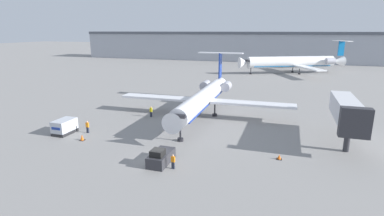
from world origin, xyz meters
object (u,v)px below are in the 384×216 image
(luggage_cart, at_px, (65,127))
(traffic_cone_left, at_px, (82,138))
(worker_near_tug, at_px, (173,161))
(jet_bridge, at_px, (347,111))
(worker_by_wing, at_px, (151,111))
(pushback_tug, at_px, (161,157))
(traffic_cone_right, at_px, (279,157))
(airplane_main, at_px, (204,97))
(worker_on_apron, at_px, (87,127))
(airplane_parked_far_left, at_px, (293,62))

(luggage_cart, xyz_separation_m, traffic_cone_left, (4.09, -1.57, -0.64))
(worker_near_tug, bearing_deg, jet_bridge, 35.98)
(worker_by_wing, distance_m, jet_bridge, 29.61)
(pushback_tug, relative_size, jet_bridge, 0.33)
(pushback_tug, relative_size, worker_near_tug, 2.51)
(worker_by_wing, distance_m, traffic_cone_right, 24.29)
(worker_by_wing, bearing_deg, worker_near_tug, -58.05)
(traffic_cone_left, bearing_deg, worker_by_wing, 73.18)
(airplane_main, bearing_deg, traffic_cone_left, -127.36)
(traffic_cone_left, bearing_deg, luggage_cart, 159.05)
(pushback_tug, bearing_deg, luggage_cart, 164.03)
(worker_by_wing, height_order, traffic_cone_left, worker_by_wing)
(jet_bridge, bearing_deg, traffic_cone_left, -164.59)
(worker_on_apron, distance_m, traffic_cone_right, 26.63)
(worker_near_tug, relative_size, traffic_cone_right, 2.73)
(worker_near_tug, bearing_deg, luggage_cart, 162.98)
(pushback_tug, distance_m, luggage_cart, 17.74)
(traffic_cone_left, relative_size, airplane_parked_far_left, 0.02)
(worker_near_tug, xyz_separation_m, jet_bridge, (18.35, 13.32, 3.60))
(airplane_main, bearing_deg, traffic_cone_right, -48.07)
(jet_bridge, bearing_deg, pushback_tug, -148.30)
(worker_on_apron, relative_size, traffic_cone_right, 3.00)
(airplane_parked_far_left, bearing_deg, luggage_cart, -112.64)
(worker_by_wing, xyz_separation_m, jet_bridge, (29.14, -3.98, 3.47))
(luggage_cart, relative_size, traffic_cone_right, 5.67)
(luggage_cart, height_order, traffic_cone_right, luggage_cart)
(pushback_tug, bearing_deg, airplane_parked_far_left, 79.94)
(worker_by_wing, relative_size, jet_bridge, 0.15)
(luggage_cart, height_order, worker_near_tug, luggage_cart)
(jet_bridge, bearing_deg, airplane_main, 160.91)
(luggage_cart, xyz_separation_m, worker_by_wing, (8.05, 11.53, -0.04))
(pushback_tug, xyz_separation_m, jet_bridge, (20.13, 12.43, 3.73))
(luggage_cart, bearing_deg, worker_near_tug, -17.02)
(worker_near_tug, relative_size, worker_by_wing, 0.88)
(airplane_main, relative_size, worker_on_apron, 16.73)
(pushback_tug, distance_m, jet_bridge, 23.95)
(airplane_main, xyz_separation_m, worker_on_apron, (-13.59, -13.48, -2.45))
(pushback_tug, xyz_separation_m, traffic_cone_left, (-12.96, 3.31, -0.34))
(airplane_parked_far_left, bearing_deg, traffic_cone_left, -109.54)
(pushback_tug, distance_m, worker_near_tug, 2.00)
(traffic_cone_left, relative_size, traffic_cone_right, 1.36)
(jet_bridge, bearing_deg, worker_near_tug, -144.02)
(traffic_cone_left, bearing_deg, traffic_cone_right, 4.00)
(worker_by_wing, xyz_separation_m, airplane_parked_far_left, (23.14, 63.26, 2.87))
(airplane_main, height_order, pushback_tug, airplane_main)
(traffic_cone_right, bearing_deg, luggage_cart, -179.59)
(traffic_cone_right, bearing_deg, pushback_tug, -157.79)
(pushback_tug, relative_size, worker_on_apron, 2.29)
(airplane_main, xyz_separation_m, traffic_cone_right, (13.02, -14.49, -3.11))
(airplane_main, relative_size, traffic_cone_right, 50.25)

